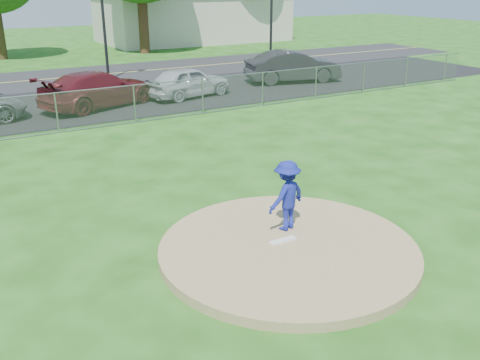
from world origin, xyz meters
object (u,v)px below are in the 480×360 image
object	(u,v)px
parked_car_charcoal	(293,66)
parked_car_pearl	(189,82)
traffic_signal_right	(274,12)
parked_car_darkred	(98,89)
commercial_building	(193,16)
pitcher	(287,196)

from	to	relation	value
parked_car_charcoal	parked_car_pearl	bearing A→B (deg)	110.14
traffic_signal_right	parked_car_pearl	world-z (taller)	traffic_signal_right
traffic_signal_right	parked_car_darkred	size ratio (longest dim) A/B	1.03
traffic_signal_right	parked_car_charcoal	bearing A→B (deg)	-114.00
commercial_building	parked_car_darkred	xyz separation A→B (m)	(-15.41, -22.50, -1.36)
pitcher	parked_car_charcoal	size ratio (longest dim) A/B	0.30
parked_car_darkred	parked_car_charcoal	distance (m)	11.06
traffic_signal_right	pitcher	xyz separation A→B (m)	(-13.82, -21.31, -2.37)
traffic_signal_right	pitcher	bearing A→B (deg)	-122.97
parked_car_charcoal	parked_car_darkred	bearing A→B (deg)	107.22
pitcher	parked_car_darkred	xyz separation A→B (m)	(0.18, 14.81, -0.19)
parked_car_darkred	parked_car_charcoal	bearing A→B (deg)	-107.28
commercial_building	traffic_signal_right	xyz separation A→B (m)	(-1.76, -16.00, 1.20)
traffic_signal_right	parked_car_darkred	xyz separation A→B (m)	(-13.65, -6.50, -2.56)
commercial_building	traffic_signal_right	distance (m)	16.14
commercial_building	pitcher	xyz separation A→B (m)	(-15.59, -37.31, -1.17)
traffic_signal_right	parked_car_pearl	distance (m)	11.68
parked_car_darkred	traffic_signal_right	bearing A→B (deg)	-85.17
commercial_building	parked_car_darkred	world-z (taller)	commercial_building
traffic_signal_right	parked_car_darkred	distance (m)	15.33
commercial_building	parked_car_charcoal	world-z (taller)	commercial_building
traffic_signal_right	parked_car_charcoal	distance (m)	6.87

